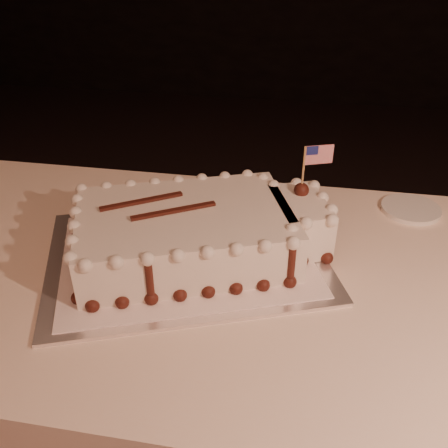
% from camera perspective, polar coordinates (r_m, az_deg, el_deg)
% --- Properties ---
extents(banquet_table, '(2.40, 0.80, 0.75)m').
position_cam_1_polar(banquet_table, '(1.27, 13.72, -20.06)').
color(banquet_table, '#FFE1C5').
rests_on(banquet_table, ground).
extents(cake_board, '(0.68, 0.59, 0.01)m').
position_cam_1_polar(cake_board, '(1.04, -4.33, -3.60)').
color(cake_board, white).
rests_on(cake_board, banquet_table).
extents(doily, '(0.60, 0.53, 0.00)m').
position_cam_1_polar(doily, '(1.04, -4.34, -3.38)').
color(doily, white).
rests_on(doily, cake_board).
extents(sheet_cake, '(0.56, 0.42, 0.21)m').
position_cam_1_polar(sheet_cake, '(1.02, -2.79, -0.83)').
color(sheet_cake, white).
rests_on(sheet_cake, doily).
extents(side_plate, '(0.14, 0.14, 0.01)m').
position_cam_1_polar(side_plate, '(1.28, 20.56, 1.63)').
color(side_plate, white).
rests_on(side_plate, banquet_table).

